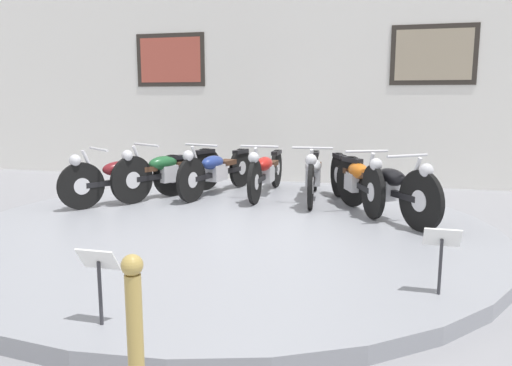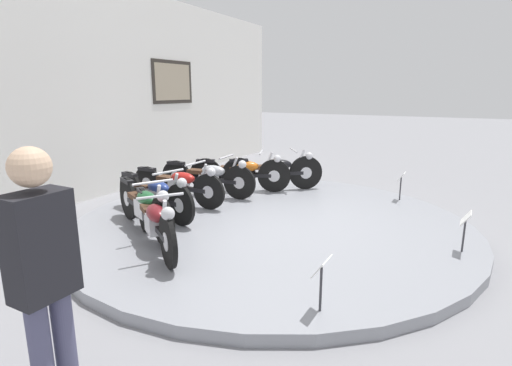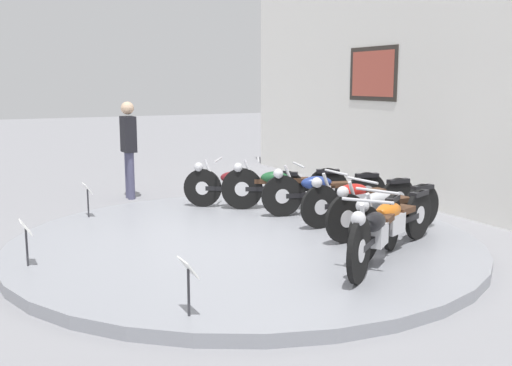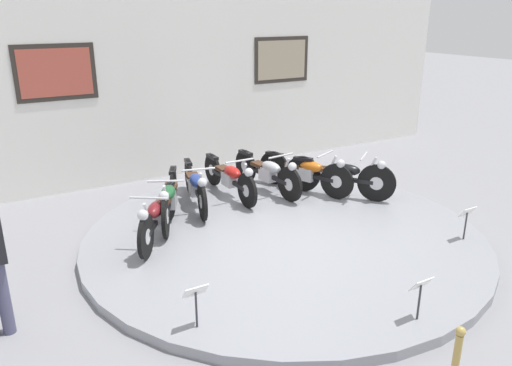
% 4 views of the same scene
% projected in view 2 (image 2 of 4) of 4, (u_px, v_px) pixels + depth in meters
% --- Properties ---
extents(ground_plane, '(60.00, 60.00, 0.00)m').
position_uv_depth(ground_plane, '(270.00, 227.00, 6.19)').
color(ground_plane, gray).
extents(display_platform, '(6.00, 6.00, 0.13)m').
position_uv_depth(display_platform, '(270.00, 223.00, 6.18)').
color(display_platform, gray).
rests_on(display_platform, ground_plane).
extents(back_wall, '(14.00, 0.22, 4.13)m').
position_uv_depth(back_wall, '(86.00, 91.00, 7.54)').
color(back_wall, white).
rests_on(back_wall, ground_plane).
extents(motorcycle_maroon, '(1.17, 1.64, 0.78)m').
position_uv_depth(motorcycle_maroon, '(155.00, 220.00, 4.96)').
color(motorcycle_maroon, black).
rests_on(motorcycle_maroon, display_platform).
extents(motorcycle_green, '(0.94, 1.82, 0.80)m').
position_uv_depth(motorcycle_green, '(144.00, 205.00, 5.53)').
color(motorcycle_green, black).
rests_on(motorcycle_green, display_platform).
extents(motorcycle_blue, '(0.63, 1.93, 0.79)m').
position_uv_depth(motorcycle_blue, '(155.00, 193.00, 6.22)').
color(motorcycle_blue, black).
rests_on(motorcycle_blue, display_platform).
extents(motorcycle_red, '(0.54, 1.95, 0.78)m').
position_uv_depth(motorcycle_red, '(179.00, 184.00, 6.90)').
color(motorcycle_red, black).
rests_on(motorcycle_red, display_platform).
extents(motorcycle_silver, '(0.54, 1.97, 0.79)m').
position_uv_depth(motorcycle_silver, '(209.00, 176.00, 7.46)').
color(motorcycle_silver, black).
rests_on(motorcycle_silver, display_platform).
extents(motorcycle_orange, '(0.83, 1.86, 0.80)m').
position_uv_depth(motorcycle_orange, '(242.00, 172.00, 7.81)').
color(motorcycle_orange, black).
rests_on(motorcycle_orange, display_platform).
extents(motorcycle_black, '(1.26, 1.65, 0.81)m').
position_uv_depth(motorcycle_black, '(275.00, 171.00, 7.89)').
color(motorcycle_black, black).
rests_on(motorcycle_black, display_platform).
extents(info_placard_front_left, '(0.26, 0.11, 0.51)m').
position_uv_depth(info_placard_front_left, '(321.00, 273.00, 3.52)').
color(info_placard_front_left, '#333338').
rests_on(info_placard_front_left, display_platform).
extents(info_placard_front_centre, '(0.26, 0.11, 0.51)m').
position_uv_depth(info_placard_front_centre, '(465.00, 223.00, 4.85)').
color(info_placard_front_centre, '#333338').
rests_on(info_placard_front_centre, display_platform).
extents(info_placard_front_right, '(0.26, 0.11, 0.51)m').
position_uv_depth(info_placard_front_right, '(401.00, 180.00, 7.18)').
color(info_placard_front_right, '#333338').
rests_on(info_placard_front_right, display_platform).
extents(visitor_standing, '(0.36, 0.23, 1.77)m').
position_uv_depth(visitor_standing, '(44.00, 273.00, 2.37)').
color(visitor_standing, '#4C4C6B').
rests_on(visitor_standing, ground_plane).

